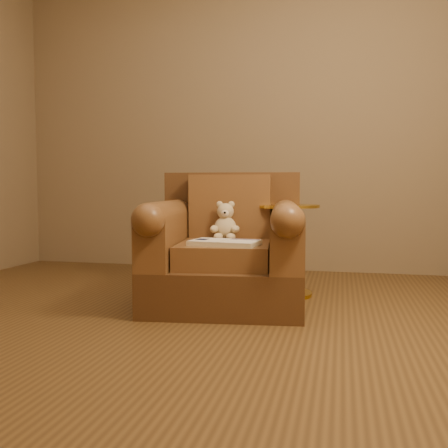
# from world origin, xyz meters

# --- Properties ---
(floor) EXTENTS (4.00, 4.00, 0.00)m
(floor) POSITION_xyz_m (0.00, 0.00, 0.00)
(floor) COLOR brown
(floor) RESTS_ON ground
(room) EXTENTS (4.02, 4.02, 2.71)m
(room) POSITION_xyz_m (0.00, 0.00, 1.71)
(room) COLOR #877153
(room) RESTS_ON ground
(armchair) EXTENTS (1.04, 1.00, 0.85)m
(armchair) POSITION_xyz_m (0.30, 0.57, 0.33)
(armchair) COLOR #54351C
(armchair) RESTS_ON floor
(teddy_bear) EXTENTS (0.19, 0.21, 0.26)m
(teddy_bear) POSITION_xyz_m (0.28, 0.64, 0.50)
(teddy_bear) COLOR beige
(teddy_bear) RESTS_ON armchair
(guidebook) EXTENTS (0.41, 0.28, 0.03)m
(guidebook) POSITION_xyz_m (0.35, 0.31, 0.42)
(guidebook) COLOR beige
(guidebook) RESTS_ON armchair
(side_table) EXTENTS (0.45, 0.45, 0.63)m
(side_table) POSITION_xyz_m (0.65, 0.91, 0.34)
(side_table) COLOR gold
(side_table) RESTS_ON floor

